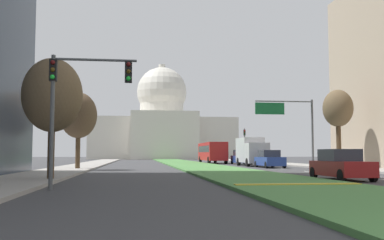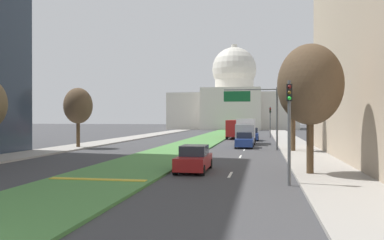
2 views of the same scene
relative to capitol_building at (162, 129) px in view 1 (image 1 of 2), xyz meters
name	(u,v)px [view 1 (image 1 of 2)]	position (x,y,z in m)	size (l,w,h in m)	color
ground_plane	(184,164)	(0.00, -55.98, -8.05)	(260.00, 260.00, 0.00)	#3D3D3F
grass_median	(188,164)	(0.00, -61.65, -7.98)	(5.80, 102.19, 0.14)	#4C8442
median_curb_nose	(298,184)	(0.00, -100.48, -7.89)	(5.22, 0.50, 0.04)	gold
lane_dashes_right	(241,165)	(6.57, -63.08, -8.05)	(0.16, 61.99, 0.01)	silver
sidewalk_left	(85,165)	(-12.23, -67.33, -7.98)	(4.00, 102.19, 0.15)	#9E9991
sidewalk_right	(297,165)	(12.23, -67.33, -7.98)	(4.00, 102.19, 0.15)	#9E9991
capitol_building	(162,129)	(0.00, 0.00, 0.00)	(36.73, 27.59, 25.50)	beige
traffic_light_near_left	(75,91)	(-8.89, -100.48, -4.26)	(3.34, 0.35, 5.20)	#515456
traffic_light_far_right	(245,141)	(9.73, -52.03, -4.74)	(0.28, 0.35, 5.20)	#515456
overhead_guide_sign	(291,119)	(7.82, -77.90, -3.40)	(5.64, 0.20, 6.50)	#515456
street_tree_left_near	(52,96)	(-10.75, -95.05, -3.75)	(2.99, 2.99, 6.21)	#4C3823
street_tree_left_mid	(78,116)	(-11.50, -79.24, -3.43)	(3.15, 3.15, 6.64)	#4C3823
street_tree_right_mid	(338,109)	(11.38, -80.27, -2.70)	(2.67, 2.67, 7.13)	#4C3823
sedan_lead_stopped	(341,165)	(4.22, -95.52, -7.29)	(1.86, 4.32, 1.63)	maroon
sedan_midblock	(270,159)	(6.48, -75.37, -7.24)	(1.97, 4.54, 1.74)	navy
sedan_distant	(241,158)	(6.96, -61.43, -7.19)	(1.88, 4.66, 1.87)	navy
box_truck_delivery	(252,151)	(6.35, -69.00, -6.38)	(2.40, 6.40, 3.20)	#BCBCC1
city_bus	(212,151)	(4.22, -54.93, -6.28)	(2.62, 11.00, 2.95)	#B21E1E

